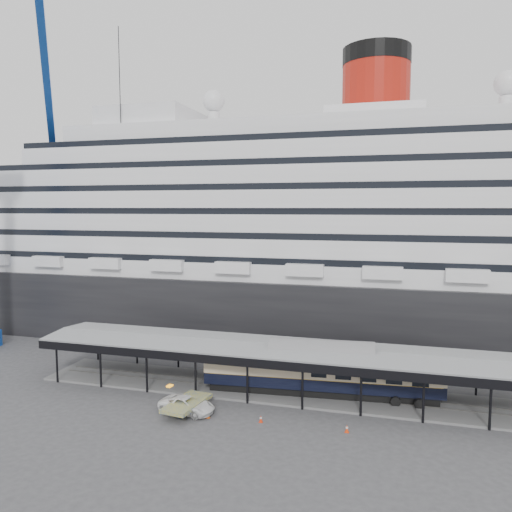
# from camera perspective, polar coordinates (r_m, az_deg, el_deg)

# --- Properties ---
(ground) EXTENTS (200.00, 200.00, 0.00)m
(ground) POSITION_cam_1_polar(r_m,az_deg,el_deg) (52.52, 1.87, -17.14)
(ground) COLOR #3B3B3D
(ground) RESTS_ON ground
(cruise_ship) EXTENTS (130.00, 30.00, 43.90)m
(cruise_ship) POSITION_cam_1_polar(r_m,az_deg,el_deg) (79.90, 7.49, 4.15)
(cruise_ship) COLOR black
(cruise_ship) RESTS_ON ground
(platform_canopy) EXTENTS (56.00, 9.18, 5.30)m
(platform_canopy) POSITION_cam_1_polar(r_m,az_deg,el_deg) (56.24, 3.14, -13.01)
(platform_canopy) COLOR slate
(platform_canopy) RESTS_ON ground
(port_truck) EXTENTS (5.94, 3.33, 1.57)m
(port_truck) POSITION_cam_1_polar(r_m,az_deg,el_deg) (51.97, -7.90, -16.51)
(port_truck) COLOR white
(port_truck) RESTS_ON ground
(pullman_carriage) EXTENTS (25.44, 5.32, 24.80)m
(pullman_carriage) POSITION_cam_1_polar(r_m,az_deg,el_deg) (55.34, 7.44, -12.69)
(pullman_carriage) COLOR black
(pullman_carriage) RESTS_ON ground
(traffic_cone_left) EXTENTS (0.42, 0.42, 0.76)m
(traffic_cone_left) POSITION_cam_1_polar(r_m,az_deg,el_deg) (50.76, -5.53, -17.54)
(traffic_cone_left) COLOR #E4550C
(traffic_cone_left) RESTS_ON ground
(traffic_cone_mid) EXTENTS (0.38, 0.38, 0.69)m
(traffic_cone_mid) POSITION_cam_1_polar(r_m,az_deg,el_deg) (49.66, 0.55, -18.10)
(traffic_cone_mid) COLOR red
(traffic_cone_mid) RESTS_ON ground
(traffic_cone_right) EXTENTS (0.39, 0.39, 0.72)m
(traffic_cone_right) POSITION_cam_1_polar(r_m,az_deg,el_deg) (48.41, 10.35, -18.82)
(traffic_cone_right) COLOR red
(traffic_cone_right) RESTS_ON ground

